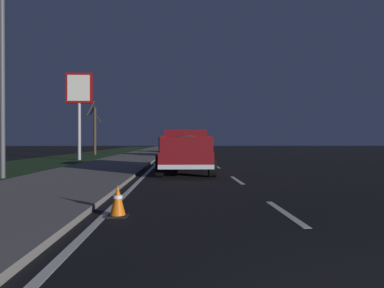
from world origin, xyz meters
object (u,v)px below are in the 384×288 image
sedan_silver (181,148)px  street_light_near (10,44)px  bare_tree_far (95,129)px  sedan_white (184,146)px  traffic_cone_near (118,201)px  pickup_truck (186,150)px  gas_price_sign (79,95)px

sedan_silver → street_light_near: 19.02m
bare_tree_far → sedan_white: bearing=-65.1°
street_light_near → sedan_silver: bearing=-20.1°
traffic_cone_near → sedan_silver: bearing=-3.0°
bare_tree_far → pickup_truck: bearing=-156.7°
traffic_cone_near → bare_tree_far: bearing=14.3°
bare_tree_far → traffic_cone_near: size_ratio=9.43×
pickup_truck → sedan_white: bearing=-0.5°
sedan_silver → traffic_cone_near: 24.19m
gas_price_sign → traffic_cone_near: (-19.22, -6.17, -4.43)m
sedan_silver → bare_tree_far: bare_tree_far is taller
sedan_white → bare_tree_far: bearing=114.9°
gas_price_sign → sedan_white: bearing=-28.7°
gas_price_sign → traffic_cone_near: size_ratio=10.88×
gas_price_sign → street_light_near: size_ratio=0.77×
street_light_near → pickup_truck: bearing=-73.0°
street_light_near → traffic_cone_near: 9.65m
street_light_near → bare_tree_far: street_light_near is taller
sedan_white → traffic_cone_near: (-33.45, 1.62, -0.50)m
gas_price_sign → bare_tree_far: bearing=7.4°
sedan_white → sedan_silver: size_ratio=1.00×
bare_tree_far → traffic_cone_near: bare_tree_far is taller
bare_tree_far → traffic_cone_near: bearing=-165.7°
sedan_silver → bare_tree_far: 10.24m
traffic_cone_near → sedan_white: bearing=-2.8°
pickup_truck → sedan_silver: (15.45, 0.14, -0.20)m
street_light_near → traffic_cone_near: street_light_near is taller
sedan_silver → street_light_near: bearing=159.9°
sedan_white → bare_tree_far: bare_tree_far is taller
street_light_near → bare_tree_far: size_ratio=1.51×
sedan_silver → street_light_near: (-17.44, 6.37, 4.16)m
pickup_truck → sedan_white: 24.75m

